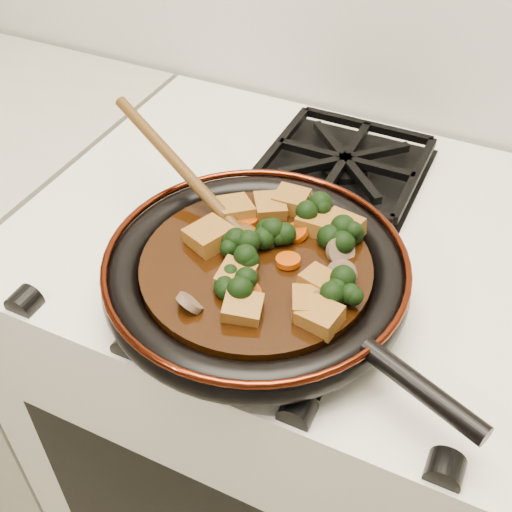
% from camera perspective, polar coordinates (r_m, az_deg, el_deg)
% --- Properties ---
extents(stove, '(0.76, 0.60, 0.90)m').
position_cam_1_polar(stove, '(1.21, 3.48, -13.81)').
color(stove, white).
rests_on(stove, ground).
extents(burner_grate_front, '(0.23, 0.23, 0.03)m').
position_cam_1_polar(burner_grate_front, '(0.77, 0.86, -2.69)').
color(burner_grate_front, black).
rests_on(burner_grate_front, stove).
extents(burner_grate_back, '(0.23, 0.23, 0.03)m').
position_cam_1_polar(burner_grate_back, '(0.97, 7.87, 8.07)').
color(burner_grate_back, black).
rests_on(burner_grate_back, stove).
extents(skillet, '(0.46, 0.35, 0.05)m').
position_cam_1_polar(skillet, '(0.74, 0.11, -1.56)').
color(skillet, black).
rests_on(skillet, burner_grate_front).
extents(braising_sauce, '(0.27, 0.27, 0.02)m').
position_cam_1_polar(braising_sauce, '(0.74, 0.00, -1.19)').
color(braising_sauce, black).
rests_on(braising_sauce, skillet).
extents(tofu_cube_0, '(0.06, 0.06, 0.03)m').
position_cam_1_polar(tofu_cube_0, '(0.75, -4.17, 1.73)').
color(tofu_cube_0, '#8F5E21').
rests_on(tofu_cube_0, braising_sauce).
extents(tofu_cube_1, '(0.05, 0.04, 0.03)m').
position_cam_1_polar(tofu_cube_1, '(0.67, 5.70, -5.41)').
color(tofu_cube_1, '#8F5E21').
rests_on(tofu_cube_1, braising_sauce).
extents(tofu_cube_2, '(0.04, 0.04, 0.03)m').
position_cam_1_polar(tofu_cube_2, '(0.70, -1.83, -1.97)').
color(tofu_cube_2, '#8F5E21').
rests_on(tofu_cube_2, braising_sauce).
extents(tofu_cube_3, '(0.05, 0.05, 0.03)m').
position_cam_1_polar(tofu_cube_3, '(0.67, -1.21, -4.73)').
color(tofu_cube_3, '#8F5E21').
rests_on(tofu_cube_3, braising_sauce).
extents(tofu_cube_4, '(0.04, 0.04, 0.02)m').
position_cam_1_polar(tofu_cube_4, '(0.70, 5.64, -2.36)').
color(tofu_cube_4, '#8F5E21').
rests_on(tofu_cube_4, braising_sauce).
extents(tofu_cube_5, '(0.04, 0.04, 0.03)m').
position_cam_1_polar(tofu_cube_5, '(0.77, 5.22, 2.90)').
color(tofu_cube_5, '#8F5E21').
rests_on(tofu_cube_5, braising_sauce).
extents(tofu_cube_6, '(0.04, 0.05, 0.03)m').
position_cam_1_polar(tofu_cube_6, '(0.81, 3.13, 4.91)').
color(tofu_cube_6, '#8F5E21').
rests_on(tofu_cube_6, braising_sauce).
extents(tofu_cube_7, '(0.06, 0.06, 0.03)m').
position_cam_1_polar(tofu_cube_7, '(0.79, -1.97, 4.05)').
color(tofu_cube_7, '#8F5E21').
rests_on(tofu_cube_7, braising_sauce).
extents(tofu_cube_8, '(0.06, 0.05, 0.03)m').
position_cam_1_polar(tofu_cube_8, '(0.77, 7.49, 2.39)').
color(tofu_cube_8, '#8F5E21').
rests_on(tofu_cube_8, braising_sauce).
extents(tofu_cube_9, '(0.05, 0.05, 0.03)m').
position_cam_1_polar(tofu_cube_9, '(0.79, 1.24, 4.33)').
color(tofu_cube_9, '#8F5E21').
rests_on(tofu_cube_9, braising_sauce).
extents(tofu_cube_10, '(0.05, 0.05, 0.02)m').
position_cam_1_polar(tofu_cube_10, '(0.68, 4.79, -4.29)').
color(tofu_cube_10, '#8F5E21').
rests_on(tofu_cube_10, braising_sauce).
extents(broccoli_floret_0, '(0.08, 0.07, 0.05)m').
position_cam_1_polar(broccoli_floret_0, '(0.75, 7.40, 1.55)').
color(broccoli_floret_0, black).
rests_on(broccoli_floret_0, braising_sauce).
extents(broccoli_floret_1, '(0.08, 0.08, 0.05)m').
position_cam_1_polar(broccoli_floret_1, '(0.73, -1.84, 0.50)').
color(broccoli_floret_1, black).
rests_on(broccoli_floret_1, braising_sauce).
extents(broccoli_floret_2, '(0.07, 0.07, 0.06)m').
position_cam_1_polar(broccoli_floret_2, '(0.72, -0.96, -0.45)').
color(broccoli_floret_2, black).
rests_on(broccoli_floret_2, braising_sauce).
extents(broccoli_floret_3, '(0.08, 0.09, 0.07)m').
position_cam_1_polar(broccoli_floret_3, '(0.78, 5.19, 3.96)').
color(broccoli_floret_3, black).
rests_on(broccoli_floret_3, braising_sauce).
extents(broccoli_floret_4, '(0.08, 0.07, 0.06)m').
position_cam_1_polar(broccoli_floret_4, '(0.69, -1.91, -2.46)').
color(broccoli_floret_4, black).
rests_on(broccoli_floret_4, braising_sauce).
extents(broccoli_floret_5, '(0.06, 0.06, 0.06)m').
position_cam_1_polar(broccoli_floret_5, '(0.75, 1.27, 1.46)').
color(broccoli_floret_5, black).
rests_on(broccoli_floret_5, braising_sauce).
extents(broccoli_floret_6, '(0.06, 0.07, 0.07)m').
position_cam_1_polar(broccoli_floret_6, '(0.69, 7.70, -3.37)').
color(broccoli_floret_6, black).
rests_on(broccoli_floret_6, braising_sauce).
extents(carrot_coin_0, '(0.03, 0.03, 0.02)m').
position_cam_1_polar(carrot_coin_0, '(0.76, 3.56, 2.08)').
color(carrot_coin_0, '#A43904').
rests_on(carrot_coin_0, braising_sauce).
extents(carrot_coin_1, '(0.03, 0.03, 0.01)m').
position_cam_1_polar(carrot_coin_1, '(0.70, 4.52, -3.05)').
color(carrot_coin_1, '#A43904').
rests_on(carrot_coin_1, braising_sauce).
extents(carrot_coin_2, '(0.03, 0.03, 0.02)m').
position_cam_1_polar(carrot_coin_2, '(0.69, -0.79, -3.17)').
color(carrot_coin_2, '#A43904').
rests_on(carrot_coin_2, braising_sauce).
extents(carrot_coin_3, '(0.03, 0.03, 0.01)m').
position_cam_1_polar(carrot_coin_3, '(0.73, 2.87, -0.41)').
color(carrot_coin_3, '#A43904').
rests_on(carrot_coin_3, braising_sauce).
extents(carrot_coin_4, '(0.03, 0.03, 0.01)m').
position_cam_1_polar(carrot_coin_4, '(0.78, -0.86, 3.18)').
color(carrot_coin_4, '#A43904').
rests_on(carrot_coin_4, braising_sauce).
extents(mushroom_slice_0, '(0.04, 0.04, 0.03)m').
position_cam_1_polar(mushroom_slice_0, '(0.68, 5.85, -4.22)').
color(mushroom_slice_0, brown).
rests_on(mushroom_slice_0, braising_sauce).
extents(mushroom_slice_1, '(0.04, 0.04, 0.03)m').
position_cam_1_polar(mushroom_slice_1, '(0.74, 7.52, 0.43)').
color(mushroom_slice_1, brown).
rests_on(mushroom_slice_1, braising_sauce).
extents(mushroom_slice_2, '(0.04, 0.04, 0.03)m').
position_cam_1_polar(mushroom_slice_2, '(0.68, -5.92, -4.17)').
color(mushroom_slice_2, brown).
rests_on(mushroom_slice_2, braising_sauce).
extents(mushroom_slice_3, '(0.03, 0.03, 0.03)m').
position_cam_1_polar(mushroom_slice_3, '(0.71, 7.60, -1.68)').
color(mushroom_slice_3, brown).
rests_on(mushroom_slice_3, braising_sauce).
extents(wooden_spoon, '(0.16, 0.09, 0.26)m').
position_cam_1_polar(wooden_spoon, '(0.79, -4.64, 5.60)').
color(wooden_spoon, '#4E3010').
rests_on(wooden_spoon, braising_sauce).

